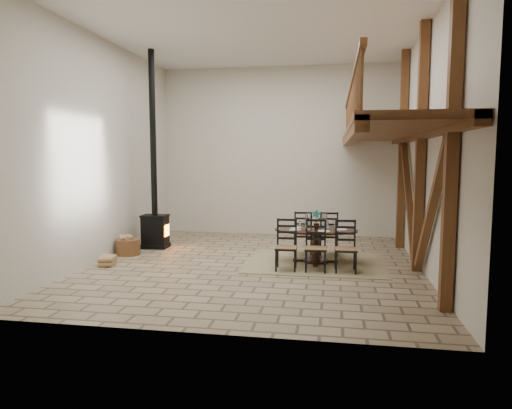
% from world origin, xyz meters
% --- Properties ---
extents(ground, '(8.00, 8.00, 0.00)m').
position_xyz_m(ground, '(0.00, 0.00, 0.00)').
color(ground, tan).
rests_on(ground, ground).
extents(room_shell, '(7.02, 8.02, 5.01)m').
position_xyz_m(room_shell, '(1.19, 0.00, 3.01)').
color(room_shell, beige).
rests_on(room_shell, ground).
extents(rug, '(3.00, 2.50, 0.02)m').
position_xyz_m(rug, '(1.30, 0.37, 0.01)').
color(rug, tan).
rests_on(rug, ground).
extents(dining_table, '(1.87, 2.08, 1.18)m').
position_xyz_m(dining_table, '(1.30, 0.26, 0.41)').
color(dining_table, black).
rests_on(dining_table, ground).
extents(wood_stove, '(0.68, 0.53, 5.00)m').
position_xyz_m(wood_stove, '(-2.86, 1.36, 1.12)').
color(wood_stove, black).
rests_on(wood_stove, ground).
extents(log_basket, '(0.58, 0.58, 0.48)m').
position_xyz_m(log_basket, '(-3.18, 0.44, 0.21)').
color(log_basket, brown).
rests_on(log_basket, ground).
extents(log_stack, '(0.37, 0.46, 0.21)m').
position_xyz_m(log_stack, '(-3.14, -0.66, 0.10)').
color(log_stack, tan).
rests_on(log_stack, ground).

